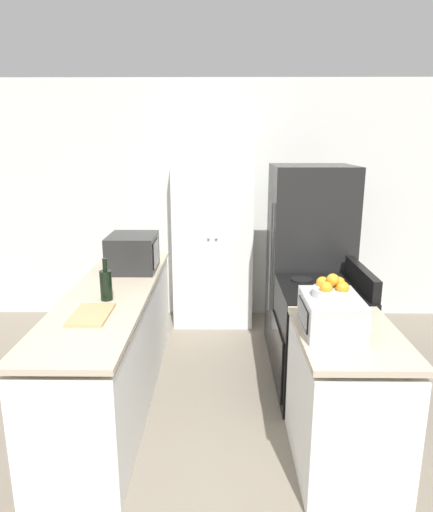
% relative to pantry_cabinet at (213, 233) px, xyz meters
% --- Properties ---
extents(wall_back, '(7.00, 0.06, 2.60)m').
position_rel_pantry_cabinet_xyz_m(wall_back, '(0.05, 0.28, 0.30)').
color(wall_back, silver).
rests_on(wall_back, ground_plane).
extents(counter_left, '(0.60, 2.39, 0.89)m').
position_rel_pantry_cabinet_xyz_m(counter_left, '(-0.74, -1.56, -0.57)').
color(counter_left, silver).
rests_on(counter_left, ground_plane).
extents(counter_right, '(0.60, 0.89, 0.89)m').
position_rel_pantry_cabinet_xyz_m(counter_right, '(0.84, -2.31, -0.57)').
color(counter_right, silver).
rests_on(counter_right, ground_plane).
extents(pantry_cabinet, '(0.83, 0.48, 2.00)m').
position_rel_pantry_cabinet_xyz_m(pantry_cabinet, '(0.00, 0.00, 0.00)').
color(pantry_cabinet, white).
rests_on(pantry_cabinet, ground_plane).
extents(stove, '(0.66, 0.76, 1.05)m').
position_rel_pantry_cabinet_xyz_m(stove, '(0.86, -1.47, -0.55)').
color(stove, black).
rests_on(stove, ground_plane).
extents(refrigerator, '(0.74, 0.69, 1.76)m').
position_rel_pantry_cabinet_xyz_m(refrigerator, '(0.89, -0.70, -0.12)').
color(refrigerator, black).
rests_on(refrigerator, ground_plane).
extents(microwave, '(0.40, 0.45, 0.31)m').
position_rel_pantry_cabinet_xyz_m(microwave, '(-0.67, -1.00, 0.04)').
color(microwave, black).
rests_on(microwave, counter_left).
extents(wine_bottle, '(0.08, 0.08, 0.30)m').
position_rel_pantry_cabinet_xyz_m(wine_bottle, '(-0.71, -1.75, -0.00)').
color(wine_bottle, black).
rests_on(wine_bottle, counter_left).
extents(toaster_oven, '(0.33, 0.43, 0.21)m').
position_rel_pantry_cabinet_xyz_m(toaster_oven, '(0.73, -2.28, -0.01)').
color(toaster_oven, '#B2B2B7').
rests_on(toaster_oven, counter_right).
extents(fruit_bowl, '(0.23, 0.23, 0.14)m').
position_rel_pantry_cabinet_xyz_m(fruit_bowl, '(0.73, -2.27, 0.14)').
color(fruit_bowl, silver).
rests_on(fruit_bowl, toaster_oven).
extents(cutting_board, '(0.23, 0.38, 0.02)m').
position_rel_pantry_cabinet_xyz_m(cutting_board, '(-0.74, -2.06, -0.11)').
color(cutting_board, tan).
rests_on(cutting_board, counter_left).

